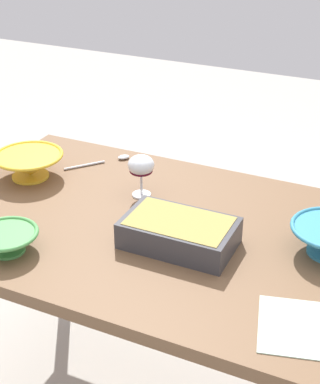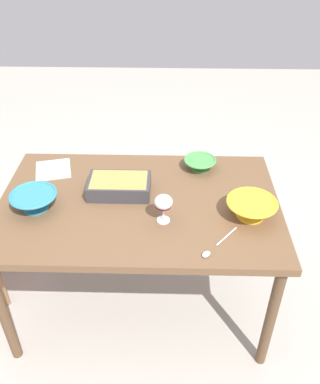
% 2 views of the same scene
% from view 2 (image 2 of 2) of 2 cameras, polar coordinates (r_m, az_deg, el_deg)
% --- Properties ---
extents(ground_plane, '(8.00, 8.00, 0.00)m').
position_cam_2_polar(ground_plane, '(2.55, -2.45, -14.59)').
color(ground_plane, '#B2ADA3').
extents(dining_table, '(1.39, 0.88, 0.74)m').
position_cam_2_polar(dining_table, '(2.07, -2.93, -2.85)').
color(dining_table, brown).
rests_on(dining_table, ground_plane).
extents(wine_glass, '(0.09, 0.09, 0.14)m').
position_cam_2_polar(wine_glass, '(1.85, 0.48, -1.60)').
color(wine_glass, white).
rests_on(wine_glass, dining_table).
extents(casserole_dish, '(0.31, 0.19, 0.08)m').
position_cam_2_polar(casserole_dish, '(2.07, -5.72, 0.93)').
color(casserole_dish, '#38383D').
rests_on(casserole_dish, dining_table).
extents(mixing_bowl, '(0.23, 0.23, 0.09)m').
position_cam_2_polar(mixing_bowl, '(2.04, -17.16, -1.11)').
color(mixing_bowl, teal).
rests_on(mixing_bowl, dining_table).
extents(small_bowl, '(0.24, 0.24, 0.09)m').
position_cam_2_polar(small_bowl, '(1.95, 12.62, -2.18)').
color(small_bowl, yellow).
rests_on(small_bowl, dining_table).
extents(serving_bowl, '(0.18, 0.18, 0.06)m').
position_cam_2_polar(serving_bowl, '(2.26, 5.59, 4.01)').
color(serving_bowl, '#4C994C').
rests_on(serving_bowl, dining_table).
extents(serving_spoon, '(0.18, 0.20, 0.01)m').
position_cam_2_polar(serving_spoon, '(1.78, 7.48, -7.74)').
color(serving_spoon, silver).
rests_on(serving_spoon, dining_table).
extents(napkin, '(0.23, 0.24, 0.00)m').
position_cam_2_polar(napkin, '(2.33, -14.70, 3.05)').
color(napkin, '#B2CCB7').
rests_on(napkin, dining_table).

